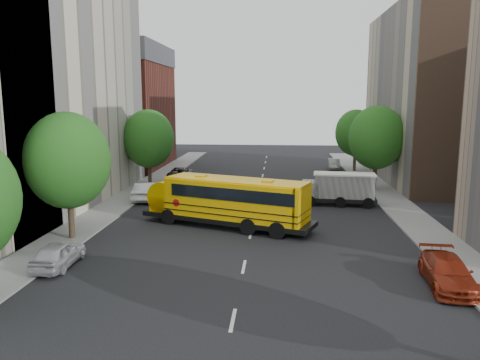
# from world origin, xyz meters

# --- Properties ---
(ground) EXTENTS (120.00, 120.00, 0.00)m
(ground) POSITION_xyz_m (0.00, 0.00, 0.00)
(ground) COLOR black
(ground) RESTS_ON ground
(sidewalk_left) EXTENTS (3.00, 80.00, 0.12)m
(sidewalk_left) POSITION_xyz_m (-11.50, 5.00, 0.06)
(sidewalk_left) COLOR slate
(sidewalk_left) RESTS_ON ground
(sidewalk_right) EXTENTS (3.00, 80.00, 0.12)m
(sidewalk_right) POSITION_xyz_m (11.50, 5.00, 0.06)
(sidewalk_right) COLOR slate
(sidewalk_right) RESTS_ON ground
(lane_markings) EXTENTS (0.15, 64.00, 0.01)m
(lane_markings) POSITION_xyz_m (0.00, 10.00, 0.01)
(lane_markings) COLOR silver
(lane_markings) RESTS_ON ground
(building_left_cream) EXTENTS (10.00, 26.00, 20.00)m
(building_left_cream) POSITION_xyz_m (-18.00, 6.00, 10.00)
(building_left_cream) COLOR beige
(building_left_cream) RESTS_ON ground
(building_left_redbrick) EXTENTS (10.00, 15.00, 13.00)m
(building_left_redbrick) POSITION_xyz_m (-18.00, 28.00, 6.50)
(building_left_redbrick) COLOR maroon
(building_left_redbrick) RESTS_ON ground
(building_right_far) EXTENTS (10.00, 22.00, 18.00)m
(building_right_far) POSITION_xyz_m (18.00, 20.00, 9.00)
(building_right_far) COLOR tan
(building_right_far) RESTS_ON ground
(building_right_sidewall) EXTENTS (10.10, 0.30, 18.00)m
(building_right_sidewall) POSITION_xyz_m (18.00, 9.00, 9.00)
(building_right_sidewall) COLOR brown
(building_right_sidewall) RESTS_ON ground
(street_tree_1) EXTENTS (5.12, 5.12, 7.90)m
(street_tree_1) POSITION_xyz_m (-11.00, -4.00, 4.95)
(street_tree_1) COLOR #38281C
(street_tree_1) RESTS_ON ground
(street_tree_2) EXTENTS (4.99, 4.99, 7.71)m
(street_tree_2) POSITION_xyz_m (-11.00, 14.00, 4.83)
(street_tree_2) COLOR #38281C
(street_tree_2) RESTS_ON ground
(street_tree_4) EXTENTS (5.25, 5.25, 8.10)m
(street_tree_4) POSITION_xyz_m (11.00, 14.00, 5.08)
(street_tree_4) COLOR #38281C
(street_tree_4) RESTS_ON ground
(street_tree_5) EXTENTS (4.86, 4.86, 7.51)m
(street_tree_5) POSITION_xyz_m (11.00, 26.00, 4.70)
(street_tree_5) COLOR #38281C
(street_tree_5) RESTS_ON ground
(school_bus) EXTENTS (12.29, 6.90, 3.43)m
(school_bus) POSITION_xyz_m (-1.85, -0.13, 1.91)
(school_bus) COLOR black
(school_bus) RESTS_ON ground
(safari_truck) EXTENTS (6.36, 2.82, 2.65)m
(safari_truck) POSITION_xyz_m (6.74, 7.29, 1.40)
(safari_truck) COLOR black
(safari_truck) RESTS_ON ground
(parked_car_0) EXTENTS (1.69, 4.05, 1.37)m
(parked_car_0) POSITION_xyz_m (-9.60, -8.74, 0.69)
(parked_car_0) COLOR #B2B0B7
(parked_car_0) RESTS_ON ground
(parked_car_1) EXTENTS (1.95, 4.89, 1.58)m
(parked_car_1) POSITION_xyz_m (-9.60, 7.87, 0.79)
(parked_car_1) COLOR beige
(parked_car_1) RESTS_ON ground
(parked_car_2) EXTENTS (2.82, 5.39, 1.45)m
(parked_car_2) POSITION_xyz_m (-8.80, 18.18, 0.73)
(parked_car_2) COLOR black
(parked_car_2) RESTS_ON ground
(parked_car_3) EXTENTS (2.29, 4.89, 1.38)m
(parked_car_3) POSITION_xyz_m (9.60, -9.80, 0.69)
(parked_car_3) COLOR maroon
(parked_car_3) RESTS_ON ground
(parked_car_5) EXTENTS (1.55, 3.95, 1.28)m
(parked_car_5) POSITION_xyz_m (8.80, 28.13, 0.64)
(parked_car_5) COLOR #979692
(parked_car_5) RESTS_ON ground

